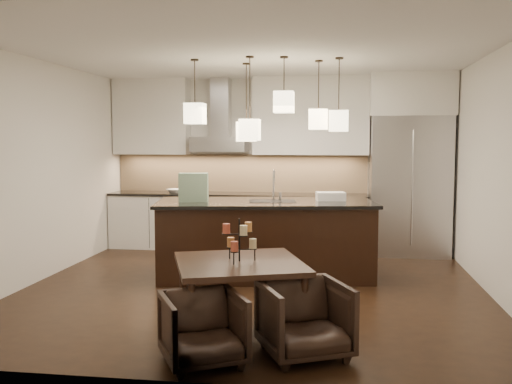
# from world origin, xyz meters

# --- Properties ---
(floor) EXTENTS (5.50, 5.50, 0.02)m
(floor) POSITION_xyz_m (0.00, 0.00, -0.01)
(floor) COLOR black
(floor) RESTS_ON ground
(ceiling) EXTENTS (5.50, 5.50, 0.02)m
(ceiling) POSITION_xyz_m (0.00, 0.00, 2.81)
(ceiling) COLOR white
(ceiling) RESTS_ON wall_back
(wall_back) EXTENTS (5.50, 0.02, 2.80)m
(wall_back) POSITION_xyz_m (0.00, 2.76, 1.40)
(wall_back) COLOR silver
(wall_back) RESTS_ON ground
(wall_front) EXTENTS (5.50, 0.02, 2.80)m
(wall_front) POSITION_xyz_m (0.00, -2.76, 1.40)
(wall_front) COLOR silver
(wall_front) RESTS_ON ground
(wall_left) EXTENTS (0.02, 5.50, 2.80)m
(wall_left) POSITION_xyz_m (-2.76, 0.00, 1.40)
(wall_left) COLOR silver
(wall_left) RESTS_ON ground
(wall_right) EXTENTS (0.02, 5.50, 2.80)m
(wall_right) POSITION_xyz_m (2.76, 0.00, 1.40)
(wall_right) COLOR silver
(wall_right) RESTS_ON ground
(refrigerator) EXTENTS (1.20, 0.72, 2.15)m
(refrigerator) POSITION_xyz_m (2.10, 2.38, 1.07)
(refrigerator) COLOR #B7B7BA
(refrigerator) RESTS_ON floor
(fridge_panel) EXTENTS (1.26, 0.72, 0.65)m
(fridge_panel) POSITION_xyz_m (2.10, 2.38, 2.47)
(fridge_panel) COLOR silver
(fridge_panel) RESTS_ON refrigerator
(lower_cabinets) EXTENTS (4.21, 0.62, 0.88)m
(lower_cabinets) POSITION_xyz_m (-0.62, 2.43, 0.44)
(lower_cabinets) COLOR silver
(lower_cabinets) RESTS_ON floor
(countertop) EXTENTS (4.21, 0.66, 0.04)m
(countertop) POSITION_xyz_m (-0.62, 2.43, 0.90)
(countertop) COLOR black
(countertop) RESTS_ON lower_cabinets
(backsplash) EXTENTS (4.21, 0.02, 0.63)m
(backsplash) POSITION_xyz_m (-0.62, 2.73, 1.24)
(backsplash) COLOR tan
(backsplash) RESTS_ON countertop
(upper_cab_left) EXTENTS (1.25, 0.35, 1.25)m
(upper_cab_left) POSITION_xyz_m (-2.10, 2.57, 2.17)
(upper_cab_left) COLOR silver
(upper_cab_left) RESTS_ON wall_back
(upper_cab_right) EXTENTS (1.85, 0.35, 1.25)m
(upper_cab_right) POSITION_xyz_m (0.55, 2.57, 2.17)
(upper_cab_right) COLOR silver
(upper_cab_right) RESTS_ON wall_back
(hood_canopy) EXTENTS (0.90, 0.52, 0.24)m
(hood_canopy) POSITION_xyz_m (-0.93, 2.48, 1.72)
(hood_canopy) COLOR #B7B7BA
(hood_canopy) RESTS_ON wall_back
(hood_chimney) EXTENTS (0.30, 0.28, 0.96)m
(hood_chimney) POSITION_xyz_m (-0.93, 2.59, 2.32)
(hood_chimney) COLOR #B7B7BA
(hood_chimney) RESTS_ON hood_canopy
(fruit_bowl) EXTENTS (0.34, 0.34, 0.06)m
(fruit_bowl) POSITION_xyz_m (-1.66, 2.38, 0.95)
(fruit_bowl) COLOR silver
(fruit_bowl) RESTS_ON countertop
(island_body) EXTENTS (2.84, 1.49, 0.95)m
(island_body) POSITION_xyz_m (0.07, 0.60, 0.48)
(island_body) COLOR black
(island_body) RESTS_ON floor
(island_top) EXTENTS (2.94, 1.59, 0.04)m
(island_top) POSITION_xyz_m (0.07, 0.60, 0.98)
(island_top) COLOR black
(island_top) RESTS_ON island_body
(faucet) EXTENTS (0.15, 0.27, 0.41)m
(faucet) POSITION_xyz_m (0.16, 0.72, 1.20)
(faucet) COLOR silver
(faucet) RESTS_ON island_top
(tote_bag) EXTENTS (0.39, 0.25, 0.37)m
(tote_bag) POSITION_xyz_m (-0.84, 0.40, 1.18)
(tote_bag) COLOR #154E27
(tote_bag) RESTS_ON island_top
(food_container) EXTENTS (0.40, 0.31, 0.11)m
(food_container) POSITION_xyz_m (0.90, 0.81, 1.05)
(food_container) COLOR silver
(food_container) RESTS_ON island_top
(dining_table) EXTENTS (1.44, 1.44, 0.68)m
(dining_table) POSITION_xyz_m (0.11, -1.62, 0.34)
(dining_table) COLOR black
(dining_table) RESTS_ON floor
(candelabra) EXTENTS (0.41, 0.41, 0.40)m
(candelabra) POSITION_xyz_m (0.11, -1.62, 0.87)
(candelabra) COLOR black
(candelabra) RESTS_ON dining_table
(candle_a) EXTENTS (0.09, 0.09, 0.09)m
(candle_a) POSITION_xyz_m (0.22, -1.58, 0.84)
(candle_a) COLOR beige
(candle_a) RESTS_ON candelabra
(candle_b) EXTENTS (0.09, 0.09, 0.09)m
(candle_b) POSITION_xyz_m (0.01, -1.54, 0.84)
(candle_b) COLOR #CE8240
(candle_b) RESTS_ON candelabra
(candle_c) EXTENTS (0.09, 0.09, 0.09)m
(candle_c) POSITION_xyz_m (0.08, -1.74, 0.84)
(candle_c) COLOR #AE4631
(candle_c) RESTS_ON candelabra
(candle_d) EXTENTS (0.09, 0.09, 0.09)m
(candle_d) POSITION_xyz_m (0.17, -1.51, 0.98)
(candle_d) COLOR #CE8240
(candle_d) RESTS_ON candelabra
(candle_e) EXTENTS (0.09, 0.09, 0.09)m
(candle_e) POSITION_xyz_m (-0.01, -1.64, 0.98)
(candle_e) COLOR #AE4631
(candle_e) RESTS_ON candelabra
(candle_f) EXTENTS (0.09, 0.09, 0.09)m
(candle_f) POSITION_xyz_m (0.16, -1.72, 0.98)
(candle_f) COLOR beige
(candle_f) RESTS_ON candelabra
(armchair_left) EXTENTS (0.84, 0.85, 0.58)m
(armchair_left) POSITION_xyz_m (-0.06, -2.39, 0.29)
(armchair_left) COLOR black
(armchair_left) RESTS_ON floor
(armchair_right) EXTENTS (0.90, 0.91, 0.63)m
(armchair_right) POSITION_xyz_m (0.73, -2.11, 0.31)
(armchair_right) COLOR black
(armchair_right) RESTS_ON floor
(pendant_a) EXTENTS (0.24, 0.24, 0.26)m
(pendant_a) POSITION_xyz_m (-0.81, 0.39, 2.12)
(pendant_a) COLOR #FFE9B2
(pendant_a) RESTS_ON ceiling
(pendant_b) EXTENTS (0.24, 0.24, 0.26)m
(pendant_b) POSITION_xyz_m (-0.22, 0.84, 1.90)
(pendant_b) COLOR #FFE9B2
(pendant_b) RESTS_ON ceiling
(pendant_c) EXTENTS (0.24, 0.24, 0.26)m
(pendant_c) POSITION_xyz_m (0.33, 0.32, 2.25)
(pendant_c) COLOR #FFE9B2
(pendant_c) RESTS_ON ceiling
(pendant_d) EXTENTS (0.24, 0.24, 0.26)m
(pendant_d) POSITION_xyz_m (0.74, 0.72, 2.05)
(pendant_d) COLOR #FFE9B2
(pendant_d) RESTS_ON ceiling
(pendant_e) EXTENTS (0.24, 0.24, 0.26)m
(pendant_e) POSITION_xyz_m (0.99, 0.51, 2.02)
(pendant_e) COLOR #FFE9B2
(pendant_e) RESTS_ON ceiling
(pendant_f) EXTENTS (0.24, 0.24, 0.26)m
(pendant_f) POSITION_xyz_m (-0.08, 0.24, 1.91)
(pendant_f) COLOR #FFE9B2
(pendant_f) RESTS_ON ceiling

